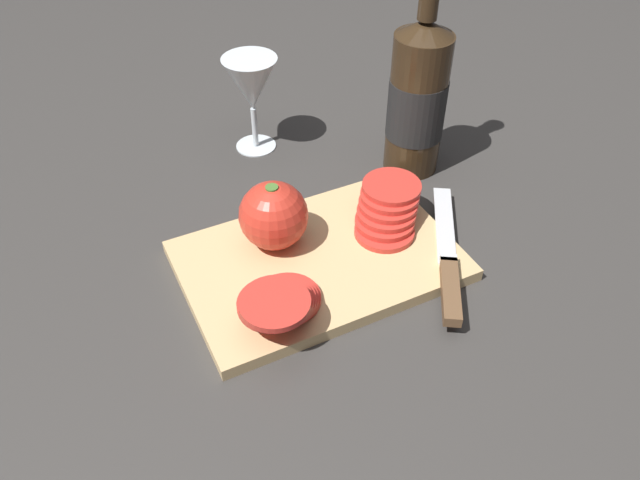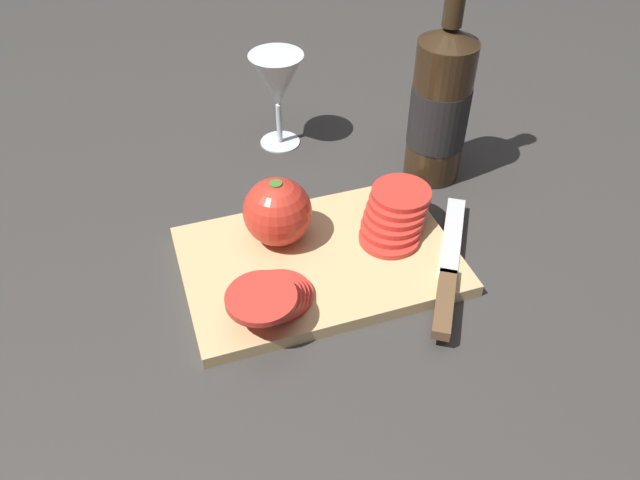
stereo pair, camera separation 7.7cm
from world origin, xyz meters
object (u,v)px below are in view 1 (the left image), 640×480
object	(u,v)px
knife	(449,274)
tomato_slice_stack_far	(280,301)
wine_bottle	(417,98)
tomato_slice_stack_near	(387,208)
wine_glass	(251,87)
whole_tomato	(274,215)

from	to	relation	value
knife	tomato_slice_stack_far	xyz separation A→B (m)	(-0.21, 0.04, 0.02)
wine_bottle	tomato_slice_stack_near	world-z (taller)	wine_bottle
knife	wine_bottle	bearing A→B (deg)	9.61
wine_glass	wine_bottle	bearing A→B (deg)	-38.59
whole_tomato	knife	bearing A→B (deg)	-43.38
wine_bottle	whole_tomato	distance (m)	0.28
wine_bottle	whole_tomato	world-z (taller)	wine_bottle
tomato_slice_stack_near	tomato_slice_stack_far	xyz separation A→B (m)	(-0.19, -0.09, 0.00)
whole_tomato	knife	world-z (taller)	whole_tomato
wine_bottle	tomato_slice_stack_near	size ratio (longest dim) A/B	2.91
whole_tomato	wine_glass	bearing A→B (deg)	73.94
wine_glass	tomato_slice_stack_near	size ratio (longest dim) A/B	1.34
wine_bottle	whole_tomato	bearing A→B (deg)	-161.63
wine_glass	tomato_slice_stack_far	distance (m)	0.39
wine_glass	tomato_slice_stack_near	bearing A→B (deg)	-73.49
wine_bottle	tomato_slice_stack_near	xyz separation A→B (m)	(-0.11, -0.12, -0.08)
wine_bottle	whole_tomato	size ratio (longest dim) A/B	3.69
tomato_slice_stack_near	wine_bottle	bearing A→B (deg)	45.84
wine_bottle	wine_glass	xyz separation A→B (m)	(-0.19, 0.16, -0.01)
whole_tomato	knife	size ratio (longest dim) A/B	0.39
tomato_slice_stack_far	wine_glass	bearing A→B (deg)	72.52
wine_glass	knife	xyz separation A→B (m)	(0.09, -0.40, -0.08)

